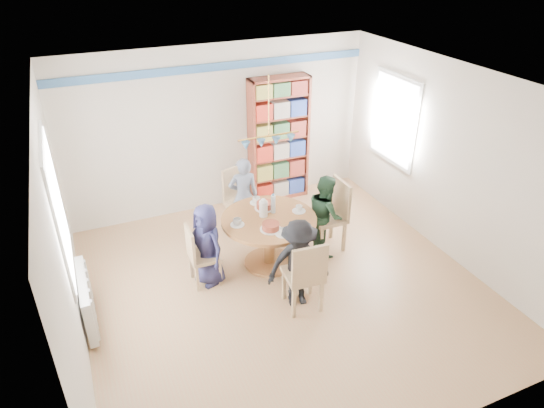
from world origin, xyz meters
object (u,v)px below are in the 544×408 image
person_left (207,245)px  bookshelf (279,141)px  chair_right (333,212)px  radiator (87,300)px  chair_left (199,253)px  person_right (325,214)px  dining_table (269,230)px  person_near (298,264)px  chair_near (306,273)px  chair_far (240,196)px  person_far (244,196)px

person_left → bookshelf: 2.63m
chair_right → radiator: bearing=-175.1°
chair_left → person_right: bearing=1.2°
radiator → dining_table: (2.44, 0.26, 0.21)m
person_right → person_near: size_ratio=1.01×
bookshelf → person_left: bearing=-135.0°
radiator → chair_right: 3.49m
chair_left → person_right: size_ratio=0.72×
person_near → person_right: bearing=55.9°
chair_near → person_left: (-0.91, 1.02, 0.03)m
dining_table → person_left: person_left is taller
dining_table → bookshelf: bearing=62.2°
dining_table → chair_right: chair_right is taller
radiator → bookshelf: (3.38, 2.04, 0.70)m
chair_near → bookshelf: (0.92, 2.85, 0.50)m
chair_far → dining_table: bearing=-87.9°
chair_near → chair_far: bearing=91.7°
person_left → bookshelf: bearing=114.0°
chair_near → person_near: size_ratio=0.84×
chair_near → person_left: 1.37m
chair_right → person_left: (-1.91, -0.08, -0.00)m
person_right → chair_far: bearing=52.2°
dining_table → person_far: bearing=91.0°
radiator → person_near: bearing=-15.0°
radiator → chair_left: 1.45m
chair_right → person_right: (-0.15, -0.04, 0.02)m
chair_far → bookshelf: size_ratio=0.48×
chair_left → chair_right: (2.04, 0.08, 0.11)m
person_near → person_far: bearing=100.4°
chair_far → person_far: size_ratio=0.83×
chair_left → person_far: person_far is taller
person_left → dining_table: bearing=71.7°
person_right → person_near: bearing=147.4°
chair_near → bookshelf: 3.03m
chair_far → person_near: (0.04, -1.96, 0.03)m
person_near → bookshelf: size_ratio=0.56×
chair_far → person_right: 1.39m
chair_left → person_near: size_ratio=0.72×
chair_near → bookshelf: bearing=72.1°
radiator → person_right: person_right is taller
radiator → chair_near: chair_near is taller
person_near → bookshelf: bearing=80.5°
person_left → person_near: person_near is taller
chair_far → radiator: bearing=-151.4°
radiator → person_left: person_left is taller
person_far → person_near: bearing=100.8°
chair_right → person_far: bearing=139.2°
chair_far → person_near: 1.96m
radiator → chair_left: (1.43, 0.22, 0.13)m
chair_far → person_right: size_ratio=0.85×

